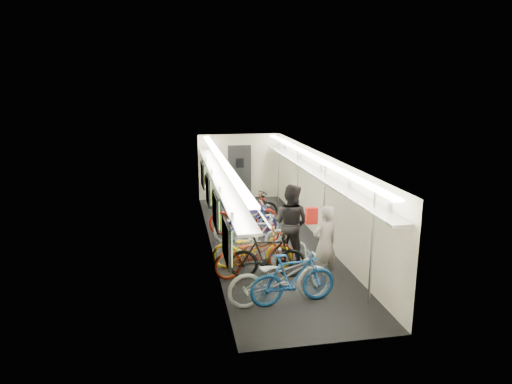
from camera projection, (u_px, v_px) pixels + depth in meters
name	position (u px, v px, depth m)	size (l,w,h in m)	color
train_car_shell	(249.00, 178.00, 12.58)	(10.00, 10.00, 10.00)	black
bicycle_0	(280.00, 277.00, 8.82)	(0.73, 2.11, 1.11)	#A1A0A4
bicycle_1	(293.00, 278.00, 8.83)	(0.50, 1.75, 1.05)	navy
bicycle_2	(255.00, 254.00, 10.17)	(0.67, 1.93, 1.01)	maroon
bicycle_3	(267.00, 256.00, 9.99)	(0.49, 1.72, 1.04)	black
bicycle_4	(252.00, 249.00, 10.49)	(0.64, 1.84, 0.97)	gold
bicycle_5	(258.00, 235.00, 11.54)	(0.45, 1.58, 0.95)	silver
bicycle_6	(247.00, 222.00, 12.49)	(0.67, 1.93, 1.01)	#B1B0B5
bicycle_7	(251.00, 222.00, 12.50)	(0.46, 1.63, 0.98)	navy
bicycle_8	(243.00, 215.00, 13.06)	(0.70, 2.02, 1.06)	maroon
bicycle_9	(252.00, 209.00, 13.70)	(0.50, 1.78, 1.07)	black
passenger_near	(325.00, 244.00, 9.77)	(0.62, 0.41, 1.71)	gray
passenger_mid	(291.00, 223.00, 10.89)	(0.92, 0.72, 1.90)	black
backpack	(312.00, 216.00, 10.34)	(0.26, 0.14, 0.38)	red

